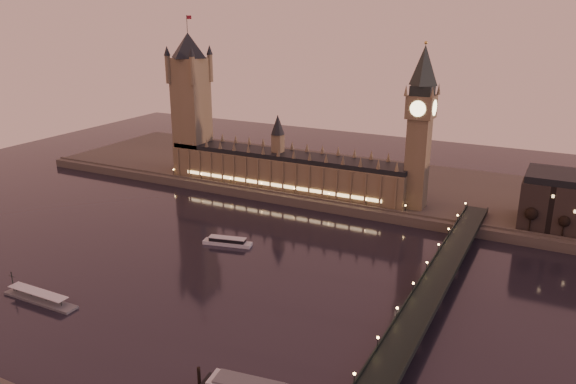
% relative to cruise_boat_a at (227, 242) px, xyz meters
% --- Properties ---
extents(ground, '(700.00, 700.00, 0.00)m').
position_rel_cruise_boat_a_xyz_m(ground, '(27.36, -25.14, -1.98)').
color(ground, black).
rests_on(ground, ground).
extents(far_embankment, '(560.00, 130.00, 6.00)m').
position_rel_cruise_boat_a_xyz_m(far_embankment, '(57.36, 139.86, 1.02)').
color(far_embankment, '#423D35').
rests_on(far_embankment, ground).
extents(palace_of_westminster, '(180.00, 26.62, 52.00)m').
position_rel_cruise_boat_a_xyz_m(palace_of_westminster, '(-12.76, 95.85, 19.73)').
color(palace_of_westminster, brown).
rests_on(palace_of_westminster, ground).
extents(victoria_tower, '(31.68, 31.68, 118.00)m').
position_rel_cruise_boat_a_xyz_m(victoria_tower, '(-92.64, 95.86, 63.81)').
color(victoria_tower, brown).
rests_on(victoria_tower, ground).
extents(big_ben, '(17.68, 17.68, 104.00)m').
position_rel_cruise_boat_a_xyz_m(big_ben, '(81.35, 95.85, 61.97)').
color(big_ben, brown).
rests_on(big_ben, ground).
extents(westminster_bridge, '(13.20, 260.00, 15.30)m').
position_rel_cruise_boat_a_xyz_m(westminster_bridge, '(118.98, -25.14, 3.53)').
color(westminster_bridge, black).
rests_on(westminster_bridge, ground).
extents(bare_tree_0, '(6.80, 6.80, 13.83)m').
position_rel_cruise_boat_a_xyz_m(bare_tree_0, '(151.78, 83.86, 14.36)').
color(bare_tree_0, black).
rests_on(bare_tree_0, ground).
extents(bare_tree_1, '(6.80, 6.80, 13.83)m').
position_rel_cruise_boat_a_xyz_m(bare_tree_1, '(167.05, 83.86, 14.36)').
color(bare_tree_1, black).
rests_on(bare_tree_1, ground).
extents(cruise_boat_a, '(28.77, 12.16, 4.50)m').
position_rel_cruise_boat_a_xyz_m(cruise_boat_a, '(0.00, 0.00, 0.00)').
color(cruise_boat_a, silver).
rests_on(cruise_boat_a, ground).
extents(pontoon_pier, '(41.28, 6.88, 11.01)m').
position_rel_cruise_boat_a_xyz_m(pontoon_pier, '(-40.95, -94.21, -0.80)').
color(pontoon_pier, '#595B5E').
rests_on(pontoon_pier, ground).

